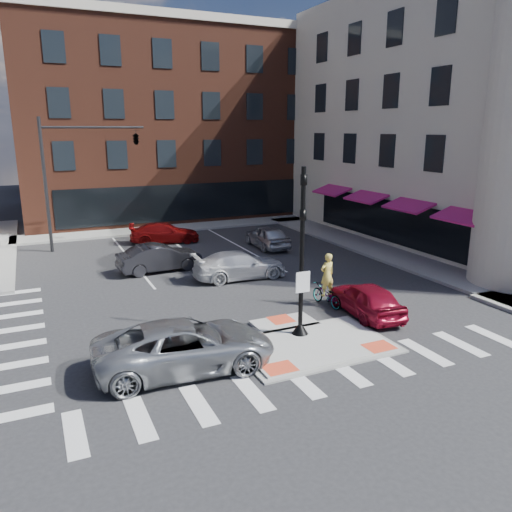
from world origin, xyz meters
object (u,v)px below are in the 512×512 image
silver_suv (185,346)px  cyclist (327,288)px  white_pickup (240,265)px  bg_car_red (165,233)px  bg_car_silver (267,236)px  red_sedan (366,299)px  bg_car_dark (160,258)px

silver_suv → cyclist: cyclist is taller
silver_suv → white_pickup: size_ratio=1.19×
bg_car_red → bg_car_silver: bearing=-114.4°
white_pickup → cyclist: bearing=-158.5°
silver_suv → bg_car_silver: silver_suv is taller
red_sedan → silver_suv: bearing=16.6°
red_sedan → bg_car_dark: size_ratio=0.91×
white_pickup → bg_car_silver: size_ratio=1.12×
bg_car_dark → cyclist: cyclist is taller
silver_suv → red_sedan: (8.00, 1.53, -0.10)m
white_pickup → bg_car_dark: 4.46m
bg_car_red → cyclist: size_ratio=1.96×
cyclist → bg_car_red: bearing=-84.8°
silver_suv → red_sedan: 8.15m
bg_car_red → silver_suv: bearing=179.4°
red_sedan → bg_car_red: (-4.06, 16.38, -0.03)m
white_pickup → cyclist: cyclist is taller
silver_suv → bg_car_dark: size_ratio=1.28×
bg_car_dark → cyclist: bearing=-152.5°
bg_car_dark → bg_car_red: size_ratio=0.97×
silver_suv → bg_car_red: (3.94, 17.91, -0.13)m
white_pickup → bg_car_silver: bg_car_silver is taller
silver_suv → bg_car_dark: (2.00, 11.32, -0.06)m
bg_car_red → cyclist: bearing=-156.0°
silver_suv → bg_car_red: bearing=-8.5°
cyclist → bg_car_silver: bearing=-109.5°
silver_suv → red_sedan: size_ratio=1.41×
bg_car_dark → bg_car_red: bearing=-20.9°
white_pickup → bg_car_red: bearing=10.8°
cyclist → red_sedan: bearing=112.0°
white_pickup → bg_car_dark: (-3.33, 2.97, 0.04)m
white_pickup → bg_car_red: size_ratio=1.05×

